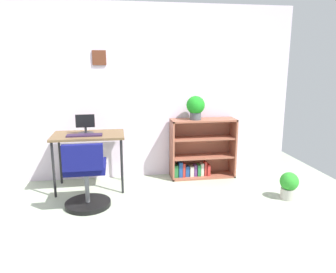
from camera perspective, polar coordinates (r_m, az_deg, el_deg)
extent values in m
plane|color=#9FAC94|center=(2.87, -9.94, -21.39)|extent=(6.24, 6.24, 0.00)
cube|color=silver|center=(4.55, -10.27, 7.52)|extent=(5.20, 0.10, 2.41)
cube|color=#582B1A|center=(4.47, -12.13, 13.54)|extent=(0.18, 0.02, 0.19)
cube|color=brown|center=(4.22, -13.99, 0.21)|extent=(0.90, 0.56, 0.03)
cylinder|color=black|center=(4.14, -19.67, -5.64)|extent=(0.03, 0.03, 0.70)
cylinder|color=black|center=(4.06, -8.18, -5.33)|extent=(0.03, 0.03, 0.70)
cylinder|color=black|center=(4.59, -18.63, -3.78)|extent=(0.03, 0.03, 0.70)
cylinder|color=black|center=(4.52, -8.30, -3.47)|extent=(0.03, 0.03, 0.70)
cylinder|color=#262628|center=(4.25, -14.38, 0.59)|extent=(0.20, 0.20, 0.01)
cylinder|color=#262628|center=(4.24, -14.41, 1.15)|extent=(0.03, 0.03, 0.07)
cube|color=black|center=(4.21, -14.52, 2.70)|extent=(0.24, 0.02, 0.17)
cube|color=#2B1B35|center=(4.12, -14.62, 0.23)|extent=(0.43, 0.14, 0.02)
cylinder|color=black|center=(3.90, -14.03, -11.53)|extent=(0.52, 0.52, 0.05)
cylinder|color=slate|center=(3.81, -14.20, -8.54)|extent=(0.05, 0.05, 0.39)
cube|color=#0F1256|center=(3.74, -14.40, -5.21)|extent=(0.44, 0.44, 0.08)
cube|color=#0F1256|center=(3.45, -14.92, -3.63)|extent=(0.42, 0.07, 0.28)
cube|color=#95523E|center=(4.52, 0.70, -2.35)|extent=(0.02, 0.30, 0.85)
cube|color=#95523E|center=(4.75, 11.42, -1.85)|extent=(0.02, 0.30, 0.85)
cube|color=#95523E|center=(4.53, 6.32, 2.94)|extent=(0.92, 0.30, 0.02)
cube|color=#95523E|center=(4.74, 6.07, -6.92)|extent=(0.92, 0.30, 0.02)
cube|color=#95523E|center=(4.75, 5.76, -1.68)|extent=(0.92, 0.02, 0.85)
cube|color=#95523E|center=(4.65, 6.16, -3.52)|extent=(0.87, 0.28, 0.02)
cube|color=#95523E|center=(4.58, 6.24, -0.26)|extent=(0.87, 0.28, 0.02)
cube|color=#237238|center=(4.61, 1.35, -6.09)|extent=(0.06, 0.13, 0.18)
cube|color=#1E478C|center=(4.62, 2.17, -5.80)|extent=(0.05, 0.12, 0.22)
cube|color=#B22D28|center=(4.63, 2.75, -5.88)|extent=(0.04, 0.12, 0.20)
cube|color=#1E478C|center=(4.65, 3.40, -6.14)|extent=(0.06, 0.09, 0.15)
cube|color=beige|center=(4.66, 4.17, -6.10)|extent=(0.05, 0.12, 0.15)
cube|color=#593372|center=(4.67, 4.83, -5.96)|extent=(0.04, 0.10, 0.17)
cube|color=#237238|center=(4.69, 5.46, -5.93)|extent=(0.04, 0.11, 0.16)
cube|color=beige|center=(4.70, 6.02, -5.79)|extent=(0.04, 0.10, 0.18)
cube|color=#B22D28|center=(4.70, 6.59, -5.61)|extent=(0.03, 0.10, 0.21)
cube|color=#B22D28|center=(4.72, 7.11, -5.84)|extent=(0.04, 0.13, 0.16)
cylinder|color=#474C51|center=(4.47, 4.89, 3.64)|extent=(0.16, 0.16, 0.10)
sphere|color=#1B8C1F|center=(4.45, 4.93, 5.57)|extent=(0.25, 0.25, 0.25)
cylinder|color=#B7B2A8|center=(4.22, 20.58, -9.46)|extent=(0.18, 0.18, 0.13)
sphere|color=green|center=(4.16, 20.75, -7.47)|extent=(0.22, 0.22, 0.22)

